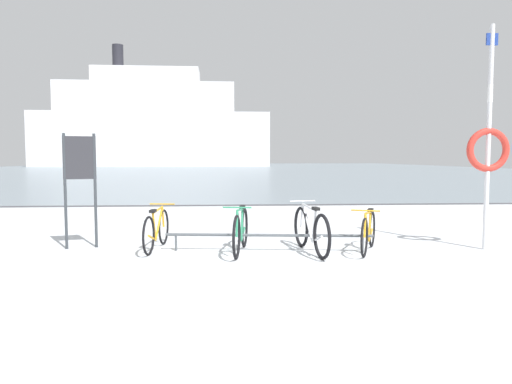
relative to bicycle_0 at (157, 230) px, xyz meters
The scene contains 9 objects.
ground 51.42m from the bicycle_0, 87.56° to the left, with size 80.00×132.00×0.08m.
bike_rack 1.96m from the bicycle_0, ahead, with size 3.53×0.43×0.31m.
bicycle_0 is the anchor object (origin of this frame).
bicycle_1 1.50m from the bicycle_0, 14.25° to the right, with size 0.46×1.70×0.82m.
bicycle_2 2.67m from the bicycle_0, ahead, with size 0.46×1.78×0.85m.
bicycle_3 3.65m from the bicycle_0, ahead, with size 0.73×1.46×0.76m.
info_sign 1.71m from the bicycle_0, behind, with size 0.54×0.19×2.02m.
rescue_post 5.92m from the bicycle_0, ahead, with size 0.76×0.12×3.85m.
ferry_ship 79.96m from the bicycle_0, 98.78° to the left, with size 41.32×11.36×21.62m.
Camera 1 is at (-0.97, -5.69, 1.61)m, focal length 33.04 mm.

